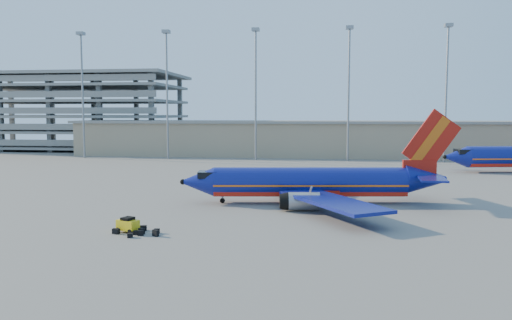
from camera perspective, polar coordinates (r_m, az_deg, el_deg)
The scene contains 7 objects.
ground at distance 64.27m, azimuth -1.06°, elevation -3.83°, with size 220.00×220.00×0.00m, color slate.
terminal_building at distance 120.87m, azimuth 7.79°, elevation 2.48°, with size 122.00×16.00×8.50m.
parking_garage at distance 154.37m, azimuth -20.13°, elevation 5.56°, with size 62.00×32.00×21.40m.
light_mast_row at distance 109.07m, azimuth 5.24°, elevation 9.16°, with size 101.60×1.60×28.65m.
aircraft_main at distance 57.43m, azimuth 6.89°, elevation -2.65°, with size 31.76×30.37×10.78m.
baggage_tug at distance 44.76m, azimuth -14.44°, elevation -7.15°, with size 2.13×1.72×1.33m.
luggage_pile at distance 43.99m, azimuth -13.17°, elevation -7.96°, with size 4.27×3.05×0.54m.
Camera 1 is at (9.54, -62.73, 10.24)m, focal length 35.00 mm.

